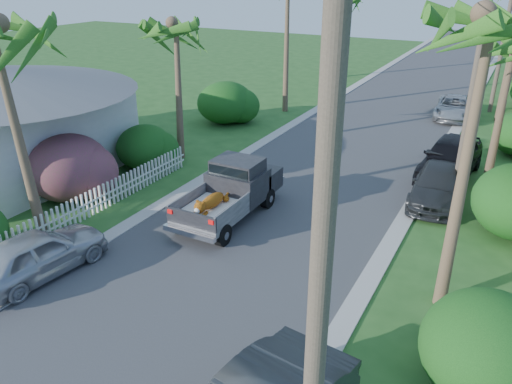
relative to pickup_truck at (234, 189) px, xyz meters
The scene contains 19 objects.
ground 8.08m from the pickup_truck, 79.67° to the right, with size 120.00×120.00×0.00m, color #25511E.
road 17.21m from the pickup_truck, 85.20° to the left, with size 8.00×100.00×0.02m, color #38383A.
curb_left 17.38m from the pickup_truck, 99.49° to the left, with size 0.60×100.00×0.06m, color #A5A39E.
curb_right 18.08m from the pickup_truck, 71.47° to the left, with size 0.60×100.00×0.06m, color #A5A39E.
pickup_truck is the anchor object (origin of this frame).
parked_car_rm 7.97m from the pickup_truck, 36.10° to the left, with size 1.87×4.61×1.34m, color #282A2C.
parked_car_rf 9.92m from the pickup_truck, 49.52° to the left, with size 2.04×5.06×1.72m, color black.
parked_car_rd 18.29m from the pickup_truck, 73.52° to the left, with size 2.14×4.64×1.29m, color #9FA1A5.
parked_car_ln 6.99m from the pickup_truck, 115.59° to the right, with size 1.70×4.22×1.44m, color #ADAFB4.
palm_l_b 8.49m from the pickup_truck, 142.49° to the left, with size 4.40×4.40×7.40m.
palm_r_a 10.22m from the pickup_truck, 13.68° to the right, with size 4.40×4.40×8.70m.
shrub_l_b 6.64m from the pickup_truck, 163.51° to the right, with size 3.00×3.30×2.60m, color #B41961.
shrub_l_c 6.33m from the pickup_truck, 160.46° to the left, with size 2.40×2.64×2.00m, color #123F13.
shrub_l_d 12.06m from the pickup_truck, 122.97° to the left, with size 3.20×3.52×2.40m, color #123F13.
shrub_r_a 10.27m from the pickup_truck, 28.38° to the right, with size 2.80×3.08×2.30m, color #123F13.
picket_fence 5.17m from the pickup_truck, 152.42° to the right, with size 0.10×11.00×1.00m, color white.
utility_pole_a 12.65m from the pickup_truck, 54.55° to the right, with size 1.60×0.26×9.00m.
utility_pole_b 9.41m from the pickup_truck, 36.02° to the left, with size 1.60×0.26×9.00m.
utility_pole_c 21.61m from the pickup_truck, 70.72° to the left, with size 1.60×0.26×9.00m.
Camera 1 is at (7.18, -6.45, 8.41)m, focal length 35.00 mm.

